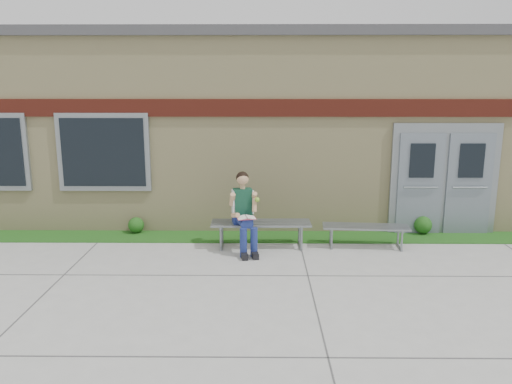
{
  "coord_description": "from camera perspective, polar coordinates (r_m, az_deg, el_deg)",
  "views": [
    {
      "loc": [
        0.23,
        -7.17,
        3.04
      ],
      "look_at": [
        0.14,
        1.7,
        1.14
      ],
      "focal_mm": 35.0,
      "sensor_mm": 36.0,
      "label": 1
    }
  ],
  "objects": [
    {
      "name": "bench_left",
      "position": [
        9.55,
        0.57,
        -4.11
      ],
      "size": [
        1.9,
        0.56,
        0.49
      ],
      "rotation": [
        0.0,
        0.0,
        0.02
      ],
      "color": "slate",
      "rests_on": "ground"
    },
    {
      "name": "grass_strip",
      "position": [
        10.23,
        -0.73,
        -5.15
      ],
      "size": [
        16.0,
        0.8,
        0.02
      ],
      "primitive_type": "cube",
      "color": "#1B4D14",
      "rests_on": "ground"
    },
    {
      "name": "shrub_east",
      "position": [
        10.95,
        18.54,
        -3.59
      ],
      "size": [
        0.36,
        0.36,
        0.36
      ],
      "primitive_type": "sphere",
      "color": "#1B4D14",
      "rests_on": "grass_strip"
    },
    {
      "name": "girl",
      "position": [
        9.24,
        -1.35,
        -2.16
      ],
      "size": [
        0.58,
        0.93,
        1.48
      ],
      "rotation": [
        0.0,
        0.0,
        0.2
      ],
      "color": "navy",
      "rests_on": "ground"
    },
    {
      "name": "shrub_mid",
      "position": [
        10.74,
        -13.54,
        -3.69
      ],
      "size": [
        0.33,
        0.33,
        0.33
      ],
      "primitive_type": "sphere",
      "color": "#1B4D14",
      "rests_on": "grass_strip"
    },
    {
      "name": "ground",
      "position": [
        7.79,
        -1.16,
        -10.9
      ],
      "size": [
        80.0,
        80.0,
        0.0
      ],
      "primitive_type": "plane",
      "color": "#9E9E99",
      "rests_on": "ground"
    },
    {
      "name": "school_building",
      "position": [
        13.19,
        -0.42,
        8.01
      ],
      "size": [
        16.2,
        6.22,
        4.2
      ],
      "color": "beige",
      "rests_on": "ground"
    },
    {
      "name": "bench_right",
      "position": [
        9.77,
        12.42,
        -4.34
      ],
      "size": [
        1.65,
        0.58,
        0.42
      ],
      "rotation": [
        0.0,
        0.0,
        -0.08
      ],
      "color": "slate",
      "rests_on": "ground"
    }
  ]
}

